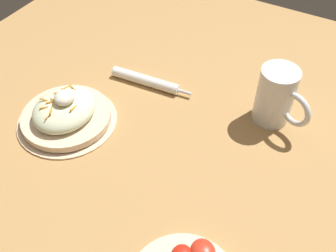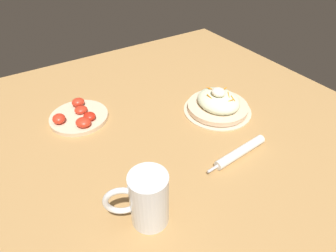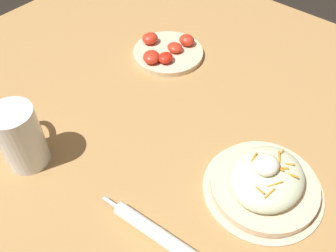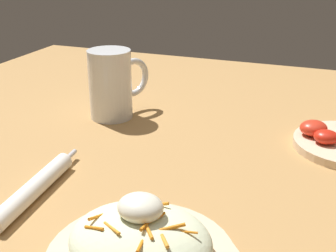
# 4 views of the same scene
# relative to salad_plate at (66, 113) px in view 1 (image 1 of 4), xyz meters

# --- Properties ---
(ground_plane) EXTENTS (1.43, 1.43, 0.00)m
(ground_plane) POSITION_rel_salad_plate_xyz_m (-0.05, 0.25, -0.03)
(ground_plane) COLOR #B2844C
(salad_plate) EXTENTS (0.23, 0.23, 0.09)m
(salad_plate) POSITION_rel_salad_plate_xyz_m (0.00, 0.00, 0.00)
(salad_plate) COLOR beige
(salad_plate) RESTS_ON ground_plane
(beer_mug) EXTENTS (0.09, 0.14, 0.14)m
(beer_mug) POSITION_rel_salad_plate_xyz_m (-0.25, 0.42, 0.03)
(beer_mug) COLOR white
(beer_mug) RESTS_ON ground_plane
(napkin_roll) EXTENTS (0.04, 0.22, 0.03)m
(napkin_roll) POSITION_rel_salad_plate_xyz_m (-0.21, 0.09, -0.01)
(napkin_roll) COLOR white
(napkin_roll) RESTS_ON ground_plane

